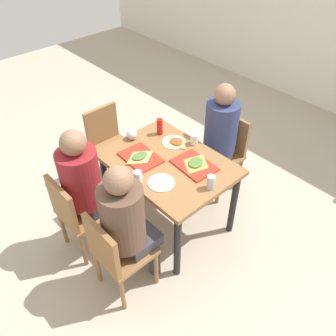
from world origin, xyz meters
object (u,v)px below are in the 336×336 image
at_px(person_in_red, 86,182).
at_px(soda_can, 211,182).
at_px(pizza_slice_b, 196,163).
at_px(plastic_cup_b, 138,177).
at_px(chair_far_side, 225,149).
at_px(pizza_slice_a, 140,156).
at_px(tray_red_far, 194,165).
at_px(person_in_brown_jacket, 127,220).
at_px(pizza_slice_c, 176,142).
at_px(paper_plate_near_edge, 161,183).
at_px(main_table, 168,170).
at_px(condiment_bottle, 160,127).
at_px(plastic_cup_a, 194,139).
at_px(chair_near_right, 115,252).
at_px(chair_near_left, 76,211).
at_px(person_far_side, 218,134).
at_px(chair_left_end, 108,140).
at_px(tray_red_near, 141,157).
at_px(foil_bundle, 132,135).
at_px(paper_plate_center, 174,142).

relative_size(person_in_red, soda_can, 10.18).
xyz_separation_m(pizza_slice_b, plastic_cup_b, (-0.17, -0.49, 0.03)).
bearing_deg(chair_far_side, pizza_slice_a, -101.40).
bearing_deg(tray_red_far, person_in_brown_jacket, -83.91).
bearing_deg(pizza_slice_c, paper_plate_near_edge, -56.37).
bearing_deg(main_table, condiment_bottle, 147.84).
height_order(paper_plate_near_edge, plastic_cup_a, plastic_cup_a).
relative_size(main_table, chair_near_right, 1.34).
bearing_deg(chair_near_left, person_far_side, 79.19).
distance_m(person_in_red, pizza_slice_a, 0.51).
height_order(chair_near_left, chair_left_end, same).
bearing_deg(person_in_red, chair_near_right, -14.13).
height_order(person_in_red, plastic_cup_a, person_in_red).
relative_size(main_table, soda_can, 9.11).
distance_m(chair_near_left, pizza_slice_b, 1.09).
relative_size(chair_left_end, paper_plate_near_edge, 3.78).
bearing_deg(pizza_slice_a, paper_plate_near_edge, -11.56).
height_order(main_table, person_in_brown_jacket, person_in_brown_jacket).
bearing_deg(main_table, plastic_cup_b, -85.47).
xyz_separation_m(chair_near_left, plastic_cup_a, (0.25, 1.15, 0.32)).
height_order(person_in_brown_jacket, pizza_slice_c, person_in_brown_jacket).
height_order(person_in_red, pizza_slice_c, person_in_red).
bearing_deg(paper_plate_near_edge, person_in_brown_jacket, -75.52).
relative_size(chair_near_left, soda_can, 6.82).
height_order(tray_red_near, foil_bundle, foil_bundle).
bearing_deg(condiment_bottle, plastic_cup_b, -56.07).
height_order(paper_plate_center, condiment_bottle, condiment_bottle).
bearing_deg(pizza_slice_c, chair_left_end, -163.51).
distance_m(tray_red_near, paper_plate_near_edge, 0.37).
bearing_deg(pizza_slice_c, main_table, -59.07).
height_order(chair_far_side, tray_red_near, chair_far_side).
xyz_separation_m(soda_can, condiment_bottle, (-0.83, 0.21, 0.02)).
bearing_deg(person_in_red, person_far_side, 78.07).
bearing_deg(tray_red_near, plastic_cup_b, -42.89).
bearing_deg(pizza_slice_b, paper_plate_center, 166.47).
xyz_separation_m(chair_near_right, pizza_slice_c, (-0.42, 1.03, 0.29)).
bearing_deg(chair_near_right, person_in_brown_jacket, 90.00).
relative_size(chair_near_right, tray_red_far, 2.31).
height_order(person_in_red, condiment_bottle, person_in_red).
bearing_deg(soda_can, foil_bundle, -177.50).
bearing_deg(pizza_slice_b, soda_can, -23.40).
distance_m(person_in_red, pizza_slice_b, 0.93).
bearing_deg(main_table, tray_red_far, 32.50).
distance_m(paper_plate_near_edge, condiment_bottle, 0.70).
bearing_deg(person_in_brown_jacket, foil_bundle, 139.68).
relative_size(chair_near_right, chair_far_side, 1.00).
distance_m(main_table, chair_left_end, 0.95).
relative_size(tray_red_far, pizza_slice_a, 1.67).
distance_m(chair_near_right, chair_far_side, 1.62).
height_order(person_in_red, pizza_slice_b, person_in_red).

